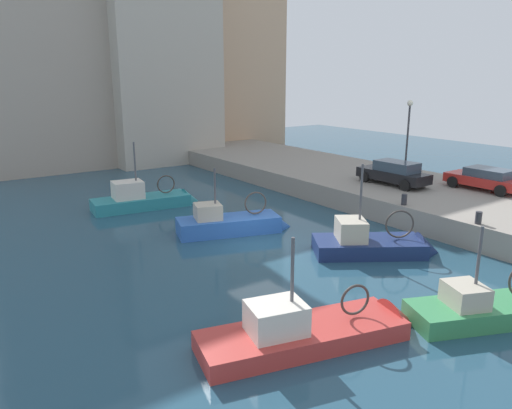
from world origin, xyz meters
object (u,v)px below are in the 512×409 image
at_px(fishing_boat_teal, 147,205).
at_px(fishing_boat_navy, 377,250).
at_px(parked_car_red, 486,178).
at_px(parked_car_black, 394,173).
at_px(mooring_bollard_mid, 479,218).
at_px(mooring_bollard_north, 404,199).
at_px(quay_streetlamp, 408,126).
at_px(fishing_boat_green, 493,316).
at_px(fishing_boat_red, 315,338).
at_px(fishing_boat_blue, 234,230).

bearing_deg(fishing_boat_teal, fishing_boat_navy, -68.73).
xyz_separation_m(fishing_boat_teal, fishing_boat_navy, (5.07, -13.04, -0.03)).
bearing_deg(fishing_boat_navy, parked_car_red, 7.01).
height_order(fishing_boat_teal, fishing_boat_navy, fishing_boat_navy).
bearing_deg(parked_car_black, mooring_bollard_mid, -114.07).
xyz_separation_m(mooring_bollard_north, quay_streetlamp, (5.65, 4.44, 2.98)).
xyz_separation_m(fishing_boat_green, parked_car_red, (12.03, 7.49, 1.75)).
xyz_separation_m(fishing_boat_navy, mooring_bollard_mid, (3.96, -2.20, 1.34)).
relative_size(fishing_boat_navy, mooring_bollard_north, 10.23).
bearing_deg(quay_streetlamp, fishing_boat_navy, -147.03).
relative_size(fishing_boat_red, mooring_bollard_north, 12.95).
relative_size(fishing_boat_blue, mooring_bollard_mid, 10.89).
distance_m(fishing_boat_blue, mooring_bollard_north, 8.68).
height_order(fishing_boat_blue, parked_car_black, fishing_boat_blue).
bearing_deg(parked_car_red, fishing_boat_red, -163.46).
relative_size(fishing_boat_red, fishing_boat_green, 1.23).
distance_m(fishing_boat_navy, parked_car_red, 10.65).
bearing_deg(fishing_boat_blue, fishing_boat_green, -81.48).
height_order(fishing_boat_red, parked_car_red, fishing_boat_red).
distance_m(fishing_boat_red, mooring_bollard_mid, 11.31).
xyz_separation_m(fishing_boat_navy, fishing_boat_red, (-7.13, -3.93, -0.01)).
xyz_separation_m(fishing_boat_navy, parked_car_black, (7.26, 5.19, 1.78)).
distance_m(fishing_boat_blue, fishing_boat_green, 12.46).
relative_size(fishing_boat_navy, parked_car_black, 1.28).
bearing_deg(fishing_boat_red, fishing_boat_blue, 69.83).
bearing_deg(fishing_boat_navy, mooring_bollard_north, 24.42).
bearing_deg(parked_car_red, fishing_boat_green, -148.07).
bearing_deg(fishing_boat_blue, fishing_boat_navy, -60.60).
distance_m(fishing_boat_teal, fishing_boat_green, 19.56).
distance_m(fishing_boat_red, quay_streetlamp, 20.07).
bearing_deg(parked_car_black, fishing_boat_blue, 175.06).
bearing_deg(fishing_boat_red, fishing_boat_navy, 28.86).
distance_m(mooring_bollard_mid, quay_streetlamp, 10.58).
xyz_separation_m(parked_car_black, quay_streetlamp, (2.35, 1.05, 2.53)).
height_order(fishing_boat_blue, mooring_bollard_mid, fishing_boat_blue).
bearing_deg(fishing_boat_navy, mooring_bollard_mid, -29.04).
relative_size(parked_car_red, mooring_bollard_north, 7.66).
xyz_separation_m(fishing_boat_blue, fishing_boat_green, (1.85, -12.33, -0.00)).
bearing_deg(fishing_boat_green, parked_car_black, 52.14).
bearing_deg(parked_car_black, fishing_boat_navy, -144.46).
height_order(fishing_boat_green, quay_streetlamp, quay_streetlamp).
bearing_deg(fishing_boat_navy, parked_car_black, 35.54).
bearing_deg(mooring_bollard_mid, quay_streetlamp, 56.19).
distance_m(fishing_boat_green, mooring_bollard_mid, 6.99).
bearing_deg(mooring_bollard_north, parked_car_red, -4.58).
height_order(fishing_boat_navy, parked_car_red, fishing_boat_navy).
bearing_deg(fishing_boat_blue, parked_car_red, -19.20).
bearing_deg(fishing_boat_navy, fishing_boat_blue, 119.40).
bearing_deg(parked_car_red, fishing_boat_blue, 160.80).
xyz_separation_m(fishing_boat_red, fishing_boat_green, (5.54, -2.28, -0.02)).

